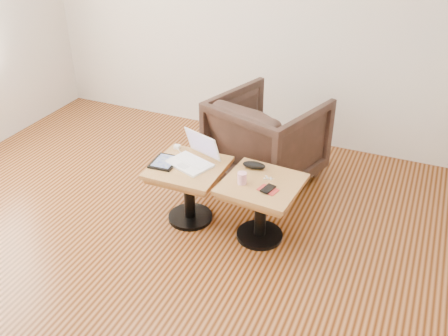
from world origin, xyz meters
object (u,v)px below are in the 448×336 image
at_px(striped_cup, 242,178).
at_px(armchair, 267,139).
at_px(laptop, 194,157).
at_px(side_table_right, 261,197).
at_px(side_table_left, 189,180).

height_order(striped_cup, armchair, armchair).
distance_m(laptop, armchair, 0.85).
xyz_separation_m(side_table_right, armchair, (-0.25, 0.84, 0.02)).
bearing_deg(side_table_left, side_table_right, -0.25).
distance_m(laptop, striped_cup, 0.46).
xyz_separation_m(side_table_right, striped_cup, (-0.13, -0.07, 0.16)).
height_order(side_table_right, striped_cup, striped_cup).
height_order(side_table_left, striped_cup, striped_cup).
xyz_separation_m(side_table_left, armchair, (0.34, 0.84, 0.02)).
relative_size(side_table_right, laptop, 1.43).
bearing_deg(armchair, laptop, 85.93).
xyz_separation_m(side_table_left, laptop, (0.02, 0.06, 0.17)).
height_order(side_table_left, laptop, laptop).
bearing_deg(side_table_right, striped_cup, -147.52).
bearing_deg(side_table_right, laptop, 178.18).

